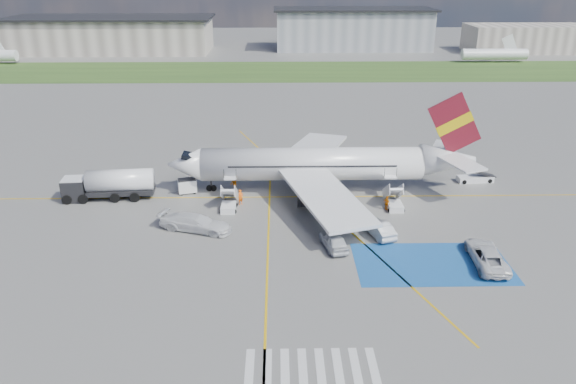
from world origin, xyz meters
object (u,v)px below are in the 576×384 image
Objects in this scene: van_white_b at (195,220)px; car_silver_b at (379,228)px; airliner at (324,164)px; gpu_cart at (187,187)px; belt_loader at (475,179)px; fuel_tanker at (110,187)px; car_silver_a at (334,240)px; van_white_a at (487,252)px.

car_silver_b is at bearing -76.14° from van_white_b.
airliner is 6.39× the size of van_white_b.
belt_loader is at bearing -11.32° from gpu_cart.
fuel_tanker is 4.33× the size of gpu_cart.
van_white_b is (-13.96, -10.67, -2.26)m from airliner.
fuel_tanker is at bearing 70.52° from van_white_b.
car_silver_b is (20.87, -11.66, -0.01)m from gpu_cart.
car_silver_a is at bearing -143.09° from belt_loader.
belt_loader is (35.55, 3.10, -0.44)m from gpu_cart.
van_white_b is (-18.52, 1.51, 0.34)m from car_silver_b.
van_white_a is at bearing -46.61° from gpu_cart.
car_silver_a is at bearing -88.07° from van_white_b.
fuel_tanker is 44.50m from belt_loader.
car_silver_a is at bearing -9.72° from van_white_a.
car_silver_a reaches higher than belt_loader.
car_silver_a is at bearing -57.78° from gpu_cart.
airliner is 16.52m from gpu_cart.
van_white_b is at bearing -142.59° from airliner.
airliner reaches higher than car_silver_b.
gpu_cart is 0.50× the size of car_silver_b.
fuel_tanker reaches higher than belt_loader.
airliner is at bearing -177.24° from belt_loader.
van_white_a is 0.97× the size of van_white_b.
car_silver_a is at bearing 10.26° from car_silver_b.
van_white_a is (13.46, -17.93, -2.34)m from airliner.
car_silver_b is at bearing -23.50° from fuel_tanker.
fuel_tanker is 2.17× the size of car_silver_b.
fuel_tanker is at bearing -19.17° from van_white_a.
van_white_a is (-5.79, -20.50, 0.69)m from belt_loader.
fuel_tanker is 27.90m from car_silver_a.
belt_loader is 1.01× the size of car_silver_b.
fuel_tanker is at bearing -39.81° from car_silver_a.
van_white_b reaches higher than car_silver_b.
van_white_a is at bearing -110.62° from belt_loader.
van_white_b reaches higher than van_white_a.
fuel_tanker reaches higher than car_silver_a.
van_white_a is (13.64, -3.14, 0.25)m from car_silver_a.
car_silver_a reaches higher than car_silver_b.
car_silver_b is 0.86× the size of van_white_a.
airliner is 15.01m from car_silver_a.
van_white_a is (38.45, -15.88, -0.42)m from fuel_tanker.
car_silver_b reaches higher than belt_loader.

